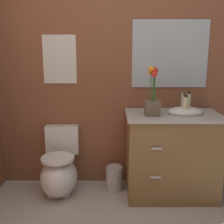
{
  "coord_description": "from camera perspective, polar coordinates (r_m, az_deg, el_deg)",
  "views": [
    {
      "loc": [
        -0.12,
        -1.38,
        1.5
      ],
      "look_at": [
        -0.12,
        1.26,
        0.9
      ],
      "focal_mm": 44.48,
      "sensor_mm": 36.0,
      "label": 1
    }
  ],
  "objects": [
    {
      "name": "trash_bin",
      "position": [
        3.09,
        0.46,
        -13.41
      ],
      "size": [
        0.18,
        0.18,
        0.27
      ],
      "color": "#B7B7BC",
      "rests_on": "ground_plane"
    },
    {
      "name": "wall_back",
      "position": [
        3.04,
        6.01,
        7.98
      ],
      "size": [
        4.23,
        0.05,
        2.5
      ],
      "primitive_type": "cube",
      "color": "brown",
      "rests_on": "ground_plane"
    },
    {
      "name": "toilet",
      "position": [
        3.04,
        -10.74,
        -11.88
      ],
      "size": [
        0.38,
        0.59,
        0.69
      ],
      "color": "white",
      "rests_on": "ground_plane"
    },
    {
      "name": "soap_bottle",
      "position": [
        2.78,
        14.84,
        1.28
      ],
      "size": [
        0.06,
        0.06,
        0.2
      ],
      "color": "beige",
      "rests_on": "vanity_cabinet"
    },
    {
      "name": "wall_poster",
      "position": [
        3.03,
        -10.72,
        10.57
      ],
      "size": [
        0.35,
        0.01,
        0.51
      ],
      "primitive_type": "cube",
      "color": "silver"
    },
    {
      "name": "wall_mirror",
      "position": [
        3.04,
        11.83,
        11.56
      ],
      "size": [
        0.8,
        0.01,
        0.7
      ],
      "primitive_type": "cube",
      "color": "#B2BCC6"
    },
    {
      "name": "vanity_cabinet",
      "position": [
        2.95,
        12.14,
        -8.41
      ],
      "size": [
        0.94,
        0.56,
        1.05
      ],
      "color": "brown",
      "rests_on": "ground_plane"
    },
    {
      "name": "lotion_bottle",
      "position": [
        2.93,
        15.39,
        1.92
      ],
      "size": [
        0.05,
        0.05,
        0.21
      ],
      "color": "beige",
      "rests_on": "vanity_cabinet"
    },
    {
      "name": "flower_vase",
      "position": [
        2.69,
        8.3,
        2.62
      ],
      "size": [
        0.14,
        0.14,
        0.47
      ],
      "color": "brown",
      "rests_on": "vanity_cabinet"
    }
  ]
}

